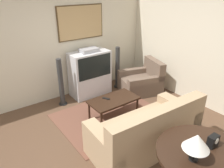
{
  "coord_description": "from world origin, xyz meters",
  "views": [
    {
      "loc": [
        -1.82,
        -2.71,
        2.67
      ],
      "look_at": [
        0.63,
        0.61,
        0.75
      ],
      "focal_mm": 35.0,
      "sensor_mm": 36.0,
      "label": 1
    }
  ],
  "objects_px": {
    "mantel_clock": "(213,141)",
    "speaker_tower_right": "(117,68)",
    "coffee_table": "(114,101)",
    "table_lamp": "(197,142)",
    "armchair": "(142,82)",
    "console_table": "(203,157)",
    "couch": "(146,132)",
    "tv": "(90,73)",
    "speaker_tower_left": "(61,84)"
  },
  "relations": [
    {
      "from": "tv",
      "to": "console_table",
      "type": "height_order",
      "value": "tv"
    },
    {
      "from": "tv",
      "to": "console_table",
      "type": "bearing_deg",
      "value": -96.89
    },
    {
      "from": "coffee_table",
      "to": "speaker_tower_right",
      "type": "height_order",
      "value": "speaker_tower_right"
    },
    {
      "from": "coffee_table",
      "to": "speaker_tower_right",
      "type": "relative_size",
      "value": 0.9
    },
    {
      "from": "armchair",
      "to": "mantel_clock",
      "type": "distance_m",
      "value": 3.14
    },
    {
      "from": "table_lamp",
      "to": "mantel_clock",
      "type": "height_order",
      "value": "table_lamp"
    },
    {
      "from": "tv",
      "to": "console_table",
      "type": "relative_size",
      "value": 1.03
    },
    {
      "from": "console_table",
      "to": "speaker_tower_left",
      "type": "relative_size",
      "value": 1.04
    },
    {
      "from": "mantel_clock",
      "to": "speaker_tower_left",
      "type": "height_order",
      "value": "speaker_tower_left"
    },
    {
      "from": "coffee_table",
      "to": "console_table",
      "type": "xyz_separation_m",
      "value": [
        -0.22,
        -2.19,
        0.26
      ]
    },
    {
      "from": "coffee_table",
      "to": "table_lamp",
      "type": "height_order",
      "value": "table_lamp"
    },
    {
      "from": "couch",
      "to": "armchair",
      "type": "distance_m",
      "value": 2.24
    },
    {
      "from": "speaker_tower_left",
      "to": "console_table",
      "type": "bearing_deg",
      "value": -83.08
    },
    {
      "from": "speaker_tower_right",
      "to": "tv",
      "type": "bearing_deg",
      "value": 175.14
    },
    {
      "from": "couch",
      "to": "speaker_tower_right",
      "type": "height_order",
      "value": "speaker_tower_right"
    },
    {
      "from": "tv",
      "to": "mantel_clock",
      "type": "distance_m",
      "value": 3.46
    },
    {
      "from": "tv",
      "to": "armchair",
      "type": "bearing_deg",
      "value": -30.33
    },
    {
      "from": "table_lamp",
      "to": "armchair",
      "type": "bearing_deg",
      "value": 56.87
    },
    {
      "from": "speaker_tower_left",
      "to": "table_lamp",
      "type": "bearing_deg",
      "value": -86.59
    },
    {
      "from": "mantel_clock",
      "to": "speaker_tower_left",
      "type": "xyz_separation_m",
      "value": [
        -0.6,
        3.37,
        -0.27
      ]
    },
    {
      "from": "couch",
      "to": "speaker_tower_right",
      "type": "bearing_deg",
      "value": -113.8
    },
    {
      "from": "console_table",
      "to": "speaker_tower_right",
      "type": "bearing_deg",
      "value": 69.79
    },
    {
      "from": "couch",
      "to": "console_table",
      "type": "relative_size",
      "value": 1.66
    },
    {
      "from": "couch",
      "to": "mantel_clock",
      "type": "height_order",
      "value": "couch"
    },
    {
      "from": "mantel_clock",
      "to": "speaker_tower_right",
      "type": "bearing_deg",
      "value": 72.65
    },
    {
      "from": "tv",
      "to": "coffee_table",
      "type": "height_order",
      "value": "tv"
    },
    {
      "from": "tv",
      "to": "coffee_table",
      "type": "relative_size",
      "value": 1.19
    },
    {
      "from": "console_table",
      "to": "tv",
      "type": "bearing_deg",
      "value": 83.11
    },
    {
      "from": "table_lamp",
      "to": "speaker_tower_right",
      "type": "height_order",
      "value": "speaker_tower_right"
    },
    {
      "from": "speaker_tower_right",
      "to": "couch",
      "type": "bearing_deg",
      "value": -116.42
    },
    {
      "from": "armchair",
      "to": "table_lamp",
      "type": "height_order",
      "value": "table_lamp"
    },
    {
      "from": "tv",
      "to": "couch",
      "type": "xyz_separation_m",
      "value": [
        -0.31,
        -2.36,
        -0.25
      ]
    },
    {
      "from": "table_lamp",
      "to": "speaker_tower_right",
      "type": "relative_size",
      "value": 0.32
    },
    {
      "from": "coffee_table",
      "to": "couch",
      "type": "bearing_deg",
      "value": -95.87
    },
    {
      "from": "table_lamp",
      "to": "speaker_tower_left",
      "type": "height_order",
      "value": "speaker_tower_left"
    },
    {
      "from": "console_table",
      "to": "table_lamp",
      "type": "bearing_deg",
      "value": 175.3
    },
    {
      "from": "tv",
      "to": "table_lamp",
      "type": "xyz_separation_m",
      "value": [
        -0.63,
        -3.44,
        0.42
      ]
    },
    {
      "from": "console_table",
      "to": "speaker_tower_right",
      "type": "height_order",
      "value": "speaker_tower_right"
    },
    {
      "from": "armchair",
      "to": "mantel_clock",
      "type": "height_order",
      "value": "mantel_clock"
    },
    {
      "from": "speaker_tower_right",
      "to": "armchair",
      "type": "bearing_deg",
      "value": -60.94
    },
    {
      "from": "armchair",
      "to": "couch",
      "type": "bearing_deg",
      "value": -24.6
    },
    {
      "from": "tv",
      "to": "couch",
      "type": "relative_size",
      "value": 0.62
    },
    {
      "from": "armchair",
      "to": "speaker_tower_right",
      "type": "xyz_separation_m",
      "value": [
        -0.34,
        0.61,
        0.27
      ]
    },
    {
      "from": "coffee_table",
      "to": "speaker_tower_right",
      "type": "bearing_deg",
      "value": 49.38
    },
    {
      "from": "coffee_table",
      "to": "table_lamp",
      "type": "distance_m",
      "value": 2.3
    },
    {
      "from": "speaker_tower_left",
      "to": "mantel_clock",
      "type": "bearing_deg",
      "value": -79.83
    },
    {
      "from": "couch",
      "to": "speaker_tower_left",
      "type": "relative_size",
      "value": 1.73
    },
    {
      "from": "coffee_table",
      "to": "table_lamp",
      "type": "xyz_separation_m",
      "value": [
        -0.43,
        -2.18,
        0.59
      ]
    },
    {
      "from": "table_lamp",
      "to": "tv",
      "type": "bearing_deg",
      "value": 79.65
    },
    {
      "from": "armchair",
      "to": "speaker_tower_right",
      "type": "relative_size",
      "value": 1.03
    }
  ]
}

